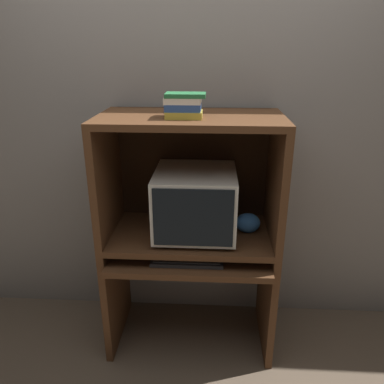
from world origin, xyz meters
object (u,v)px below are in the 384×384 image
(keyboard, at_px, (187,259))
(book_stack, at_px, (184,105))
(snack_bag, at_px, (248,223))
(crt_monitor, at_px, (195,202))
(mouse, at_px, (237,259))

(keyboard, height_order, book_stack, book_stack)
(keyboard, distance_m, snack_bag, 0.42)
(crt_monitor, xyz_separation_m, snack_bag, (0.31, 0.02, -0.14))
(keyboard, bearing_deg, snack_bag, 28.64)
(mouse, bearing_deg, snack_bag, 68.97)
(book_stack, bearing_deg, keyboard, -78.16)
(crt_monitor, distance_m, mouse, 0.39)
(crt_monitor, distance_m, keyboard, 0.33)
(keyboard, xyz_separation_m, book_stack, (-0.02, 0.10, 0.83))
(mouse, height_order, book_stack, book_stack)
(snack_bag, bearing_deg, mouse, -111.03)
(snack_bag, distance_m, book_stack, 0.78)
(crt_monitor, height_order, mouse, crt_monitor)
(keyboard, height_order, mouse, mouse)
(crt_monitor, height_order, snack_bag, crt_monitor)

